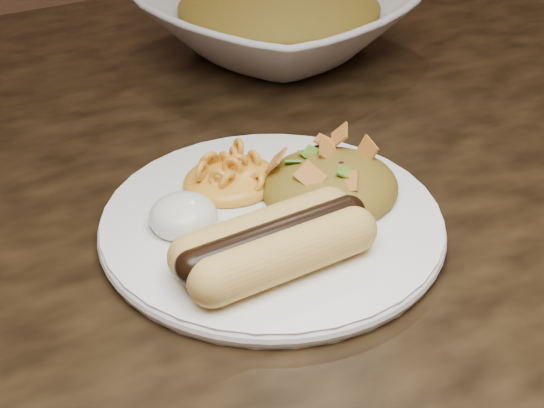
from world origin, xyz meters
TOP-DOWN VIEW (x-y plane):
  - table at (0.00, 0.00)m, footprint 1.60×0.90m
  - plate at (0.08, -0.12)m, footprint 0.25×0.25m
  - hotdog at (0.05, -0.17)m, footprint 0.12×0.07m
  - mac_and_cheese at (0.07, -0.07)m, footprint 0.08×0.08m
  - sour_cream at (0.02, -0.10)m, footprint 0.05×0.05m
  - taco_salad at (0.13, -0.12)m, footprint 0.11×0.10m
  - serving_bowl at (0.26, 0.18)m, footprint 0.35×0.35m
  - bowl_filling at (0.26, 0.18)m, footprint 0.26×0.26m

SIDE VIEW (x-z plane):
  - table at x=0.00m, z-range 0.28..1.03m
  - plate at x=0.08m, z-range 0.75..0.76m
  - mac_and_cheese at x=0.07m, z-range 0.76..0.79m
  - sour_cream at x=0.02m, z-range 0.76..0.79m
  - hotdog at x=0.05m, z-range 0.76..0.80m
  - taco_salad at x=0.13m, z-range 0.76..0.80m
  - serving_bowl at x=0.26m, z-range 0.75..0.82m
  - bowl_filling at x=0.26m, z-range 0.77..0.83m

